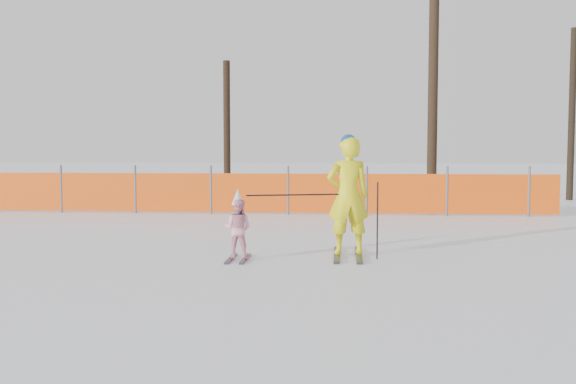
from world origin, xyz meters
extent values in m
plane|color=white|center=(0.00, 0.00, 0.00)|extent=(120.00, 120.00, 0.00)
cube|color=black|center=(0.79, 0.34, 0.02)|extent=(0.09, 1.45, 0.04)
cube|color=black|center=(1.13, 0.34, 0.02)|extent=(0.09, 1.45, 0.04)
imported|color=#FFF215|center=(0.96, 0.34, 0.96)|extent=(0.74, 0.56, 1.84)
sphere|color=navy|center=(0.96, 0.34, 1.80)|extent=(0.24, 0.24, 0.24)
cube|color=black|center=(-0.83, -0.13, 0.01)|extent=(0.09, 0.84, 0.03)
cube|color=black|center=(-0.61, -0.13, 0.01)|extent=(0.09, 0.84, 0.03)
imported|color=#FFA6BC|center=(-0.72, -0.13, 0.48)|extent=(0.50, 0.42, 0.91)
cone|color=silver|center=(-0.72, -0.13, 0.97)|extent=(0.19, 0.19, 0.24)
cylinder|color=black|center=(1.41, 0.14, 0.59)|extent=(0.02, 0.02, 1.19)
cylinder|color=black|center=(0.12, 0.10, 0.98)|extent=(1.44, 0.42, 0.02)
cylinder|color=#595960|center=(-6.50, 6.55, 0.62)|extent=(0.06, 0.06, 1.25)
cylinder|color=#595960|center=(-4.50, 6.55, 0.62)|extent=(0.06, 0.06, 1.25)
cylinder|color=#595960|center=(-2.50, 6.55, 0.62)|extent=(0.06, 0.06, 1.25)
cylinder|color=#595960|center=(-0.50, 6.55, 0.62)|extent=(0.06, 0.06, 1.25)
cylinder|color=#595960|center=(1.50, 6.55, 0.62)|extent=(0.06, 0.06, 1.25)
cylinder|color=#595960|center=(3.50, 6.55, 0.62)|extent=(0.06, 0.06, 1.25)
cylinder|color=#595960|center=(5.50, 6.55, 0.62)|extent=(0.06, 0.06, 1.25)
cube|color=#FF580D|center=(-2.12, 6.55, 0.55)|extent=(16.75, 0.03, 1.00)
cylinder|color=black|center=(3.57, 9.79, 3.45)|extent=(0.29, 0.29, 6.90)
cylinder|color=black|center=(8.30, 11.80, 2.77)|extent=(0.21, 0.21, 5.55)
cylinder|color=black|center=(-3.02, 11.86, 2.32)|extent=(0.23, 0.23, 4.63)
camera|label=1|loc=(0.85, -9.74, 1.72)|focal=40.00mm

